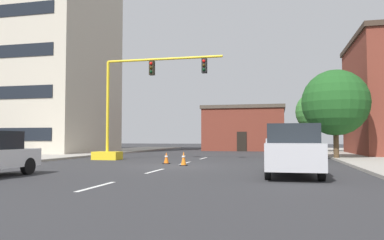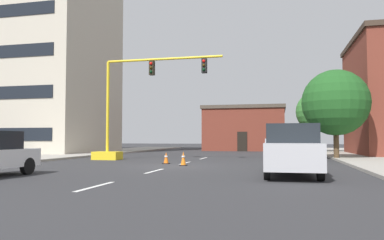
{
  "view_description": "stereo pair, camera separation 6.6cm",
  "coord_description": "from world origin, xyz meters",
  "px_view_note": "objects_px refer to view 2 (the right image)",
  "views": [
    {
      "loc": [
        5.4,
        -18.99,
        1.46
      ],
      "look_at": [
        -0.45,
        6.24,
        2.72
      ],
      "focal_mm": 35.11,
      "sensor_mm": 36.0,
      "label": 1
    },
    {
      "loc": [
        5.46,
        -18.97,
        1.46
      ],
      "look_at": [
        -0.45,
        6.24,
        2.72
      ],
      "focal_mm": 35.11,
      "sensor_mm": 36.0,
      "label": 2
    }
  ],
  "objects_px": {
    "tree_right_mid": "(336,103)",
    "traffic_cone_roadside_b": "(166,158)",
    "traffic_cone_roadside_a": "(183,159)",
    "pickup_truck_silver": "(291,151)",
    "traffic_signal_gantry": "(123,127)",
    "tree_right_far": "(317,112)"
  },
  "relations": [
    {
      "from": "traffic_signal_gantry",
      "to": "traffic_cone_roadside_a",
      "type": "relative_size",
      "value": 11.54
    },
    {
      "from": "traffic_signal_gantry",
      "to": "tree_right_far",
      "type": "height_order",
      "value": "traffic_signal_gantry"
    },
    {
      "from": "traffic_signal_gantry",
      "to": "traffic_cone_roadside_b",
      "type": "bearing_deg",
      "value": -37.3
    },
    {
      "from": "tree_right_far",
      "to": "traffic_cone_roadside_b",
      "type": "bearing_deg",
      "value": -118.2
    },
    {
      "from": "traffic_cone_roadside_b",
      "to": "tree_right_far",
      "type": "bearing_deg",
      "value": 61.8
    },
    {
      "from": "tree_right_mid",
      "to": "traffic_cone_roadside_b",
      "type": "xyz_separation_m",
      "value": [
        -10.1,
        -6.55,
        -3.57
      ]
    },
    {
      "from": "pickup_truck_silver",
      "to": "traffic_cone_roadside_a",
      "type": "bearing_deg",
      "value": 142.71
    },
    {
      "from": "tree_right_mid",
      "to": "tree_right_far",
      "type": "relative_size",
      "value": 1.0
    },
    {
      "from": "tree_right_mid",
      "to": "traffic_signal_gantry",
      "type": "bearing_deg",
      "value": -166.18
    },
    {
      "from": "traffic_cone_roadside_a",
      "to": "traffic_signal_gantry",
      "type": "bearing_deg",
      "value": 141.52
    },
    {
      "from": "tree_right_mid",
      "to": "pickup_truck_silver",
      "type": "bearing_deg",
      "value": -105.59
    },
    {
      "from": "tree_right_far",
      "to": "traffic_cone_roadside_b",
      "type": "distance_m",
      "value": 21.42
    },
    {
      "from": "tree_right_mid",
      "to": "traffic_cone_roadside_a",
      "type": "xyz_separation_m",
      "value": [
        -8.77,
        -7.74,
        -3.52
      ]
    },
    {
      "from": "traffic_signal_gantry",
      "to": "tree_right_far",
      "type": "xyz_separation_m",
      "value": [
        13.99,
        15.51,
        1.88
      ]
    },
    {
      "from": "traffic_signal_gantry",
      "to": "traffic_cone_roadside_a",
      "type": "bearing_deg",
      "value": -38.48
    },
    {
      "from": "traffic_signal_gantry",
      "to": "tree_right_far",
      "type": "relative_size",
      "value": 1.44
    },
    {
      "from": "tree_right_far",
      "to": "traffic_cone_roadside_b",
      "type": "relative_size",
      "value": 9.27
    },
    {
      "from": "traffic_signal_gantry",
      "to": "tree_right_mid",
      "type": "xyz_separation_m",
      "value": [
        14.13,
        3.48,
        1.67
      ]
    },
    {
      "from": "traffic_signal_gantry",
      "to": "tree_right_mid",
      "type": "distance_m",
      "value": 14.65
    },
    {
      "from": "traffic_cone_roadside_a",
      "to": "traffic_cone_roadside_b",
      "type": "bearing_deg",
      "value": 138.18
    },
    {
      "from": "pickup_truck_silver",
      "to": "traffic_cone_roadside_b",
      "type": "xyz_separation_m",
      "value": [
        -6.79,
        5.35,
        -0.65
      ]
    },
    {
      "from": "tree_right_far",
      "to": "traffic_cone_roadside_a",
      "type": "height_order",
      "value": "tree_right_far"
    }
  ]
}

